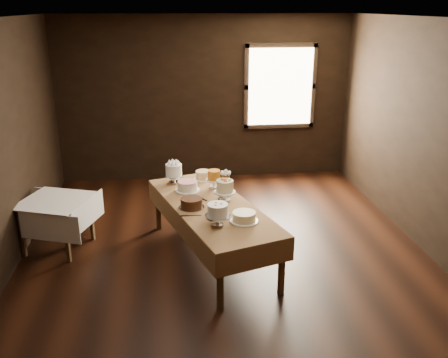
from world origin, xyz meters
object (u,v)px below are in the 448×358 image
Objects in this scene: cake_chocolate at (191,203)px; cake_server_d at (221,195)px; cake_lattice at (187,187)px; cake_cream at (244,217)px; side_table at (55,205)px; cake_server_e at (195,216)px; cake_meringue at (174,174)px; cake_server_a at (222,211)px; flower_vase at (226,192)px; cake_caramel at (214,180)px; display_table at (212,209)px; cake_swirl at (218,216)px; cake_server_c at (198,197)px; cake_speckled at (203,175)px; cake_flowers at (225,191)px.

cake_chocolate reaches higher than cake_server_d.
cake_lattice reaches higher than cake_cream.
side_table is 4.19× the size of cake_server_e.
side_table is 3.69× the size of cake_meringue.
cake_server_a is at bearing 125.27° from cake_cream.
cake_lattice is at bearing 78.33° from cake_server_d.
flower_vase is (0.62, -0.55, -0.06)m from cake_meringue.
cake_caramel is at bearing 62.70° from cake_chocolate.
cake_chocolate is (1.67, -0.54, 0.17)m from side_table.
cake_swirl is at bearing -88.51° from display_table.
cake_swirl is at bearing -131.17° from cake_server_a.
cake_lattice is 1.27× the size of cake_swirl.
cake_caramel is 0.79m from cake_server_a.
side_table is 8.11× the size of flower_vase.
cake_lattice is at bearing -61.83° from cake_meringue.
cake_server_c is at bearing -126.22° from cake_caramel.
cake_lattice is 1.48× the size of cake_server_d.
cake_server_e is at bearing 166.84° from cake_server_a.
cake_server_a is 0.33m from cake_server_e.
flower_vase is at bearing -6.04° from side_table.
cake_server_a is (0.09, 0.35, -0.11)m from cake_swirl.
display_table is 6.79× the size of cake_lattice.
cake_lattice is at bearing 104.54° from cake_swirl.
cake_lattice is 0.36m from cake_caramel.
cake_speckled is 1.12m from cake_server_a.
cake_chocolate is at bearing -78.03° from cake_meringue.
display_table is 0.27m from cake_chocolate.
display_table is at bearing -62.12° from cake_meringue.
cake_server_a is 0.53m from cake_server_c.
cake_swirl is (-0.07, -1.14, 0.01)m from cake_caramel.
cake_server_c is (0.10, 0.32, -0.05)m from cake_chocolate.
cake_server_e is at bearing 130.09° from cake_swirl.
cake_server_a is 1.00× the size of cake_server_c.
cake_server_d is at bearing 60.88° from cake_server_e.
cake_meringue is at bearing 62.83° from cake_server_d.
cake_chocolate is 0.53m from cake_server_d.
cake_caramel reaches higher than cake_server_c.
cake_caramel is 0.34m from flower_vase.
cake_cream is 0.77m from flower_vase.
cake_lattice is (0.16, -0.30, -0.07)m from cake_meringue.
cake_swirl is at bearing -28.48° from side_table.
cake_server_e is (-0.18, -1.19, -0.05)m from cake_speckled.
cake_meringue is 0.97× the size of cake_swirl.
display_table is 9.20× the size of cake_speckled.
cake_flowers is at bearing -149.46° from cake_server_c.
cake_speckled is (-0.03, 0.90, 0.11)m from display_table.
cake_meringue is (1.48, 0.33, 0.24)m from side_table.
cake_meringue reaches higher than side_table.
cake_lattice is at bearing 117.71° from display_table.
cake_server_e is (0.21, -1.10, -0.12)m from cake_meringue.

